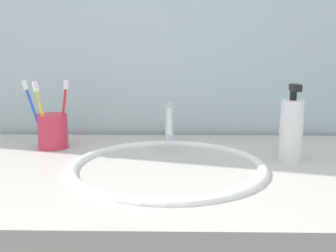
{
  "coord_description": "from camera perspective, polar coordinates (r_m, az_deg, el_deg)",
  "views": [
    {
      "loc": [
        0.01,
        -0.84,
        1.14
      ],
      "look_at": [
        -0.01,
        0.02,
        0.97
      ],
      "focal_mm": 40.8,
      "sensor_mm": 36.0,
      "label": 1
    }
  ],
  "objects": [
    {
      "name": "faucet",
      "position": [
        1.06,
        0.18,
        0.43
      ],
      "size": [
        0.02,
        0.15,
        0.12
      ],
      "color": "silver",
      "rests_on": "sink_basin"
    },
    {
      "name": "tiled_wall_back",
      "position": [
        1.2,
        0.63,
        14.03
      ],
      "size": [
        2.38,
        0.04,
        2.4
      ],
      "primitive_type": "cube",
      "color": "silver",
      "rests_on": "ground"
    },
    {
      "name": "soap_dispenser",
      "position": [
        0.95,
        17.93,
        -0.38
      ],
      "size": [
        0.05,
        0.06,
        0.18
      ],
      "color": "white",
      "rests_on": "vanity_counter"
    },
    {
      "name": "toothbrush_red",
      "position": [
        1.05,
        -15.32,
        2.46
      ],
      "size": [
        0.04,
        0.01,
        0.18
      ],
      "color": "red",
      "rests_on": "toothbrush_cup"
    },
    {
      "name": "toothbrush_blue",
      "position": [
        1.06,
        -19.45,
        2.28
      ],
      "size": [
        0.05,
        0.02,
        0.18
      ],
      "color": "blue",
      "rests_on": "toothbrush_cup"
    },
    {
      "name": "toothbrush_yellow",
      "position": [
        1.04,
        -18.38,
        2.14
      ],
      "size": [
        0.03,
        0.04,
        0.18
      ],
      "color": "yellow",
      "rests_on": "toothbrush_cup"
    },
    {
      "name": "sink_basin",
      "position": [
        0.88,
        -0.04,
        -8.8
      ],
      "size": [
        0.45,
        0.45,
        0.12
      ],
      "color": "white",
      "rests_on": "vanity_counter"
    },
    {
      "name": "toothbrush_cup",
      "position": [
        1.07,
        -16.82,
        -0.73
      ],
      "size": [
        0.08,
        0.08,
        0.09
      ],
      "primitive_type": "cylinder",
      "color": "#D8334C",
      "rests_on": "vanity_counter"
    }
  ]
}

